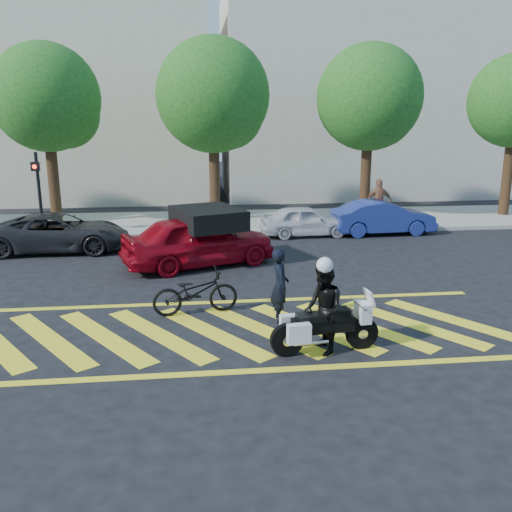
{
  "coord_description": "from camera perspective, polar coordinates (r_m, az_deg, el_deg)",
  "views": [
    {
      "loc": [
        -0.89,
        -10.74,
        4.43
      ],
      "look_at": [
        0.62,
        2.28,
        1.05
      ],
      "focal_mm": 38.0,
      "sensor_mm": 36.0,
      "label": 1
    }
  ],
  "objects": [
    {
      "name": "red_convertible",
      "position": [
        16.53,
        -6.06,
        1.64
      ],
      "size": [
        4.97,
        3.37,
        1.57
      ],
      "primitive_type": "imported",
      "rotation": [
        0.0,
        0.0,
        1.93
      ],
      "color": "maroon",
      "rests_on": "ground"
    },
    {
      "name": "parked_mid_right",
      "position": [
        20.74,
        5.22,
        3.71
      ],
      "size": [
        3.46,
        1.49,
        1.16
      ],
      "primitive_type": "imported",
      "rotation": [
        0.0,
        0.0,
        1.6
      ],
      "color": "silver",
      "rests_on": "ground"
    },
    {
      "name": "building_right",
      "position": [
        33.26,
        11.13,
        16.05
      ],
      "size": [
        16.0,
        8.0,
        11.0
      ],
      "primitive_type": "cube",
      "color": "beige",
      "rests_on": "ground"
    },
    {
      "name": "sidewalk",
      "position": [
        23.17,
        -4.3,
        3.59
      ],
      "size": [
        60.0,
        5.0,
        0.15
      ],
      "primitive_type": "cube",
      "color": "#9E998E",
      "rests_on": "ground"
    },
    {
      "name": "tree_left",
      "position": [
        23.46,
        -20.86,
        14.93
      ],
      "size": [
        4.2,
        4.2,
        7.26
      ],
      "color": "black",
      "rests_on": "ground"
    },
    {
      "name": "ground",
      "position": [
        11.65,
        -1.75,
        -7.9
      ],
      "size": [
        90.0,
        90.0,
        0.0
      ],
      "primitive_type": "plane",
      "color": "black",
      "rests_on": "ground"
    },
    {
      "name": "parked_right",
      "position": [
        21.55,
        13.18,
        3.98
      ],
      "size": [
        4.03,
        1.58,
        1.31
      ],
      "primitive_type": "imported",
      "rotation": [
        0.0,
        0.0,
        1.62
      ],
      "color": "navy",
      "rests_on": "ground"
    },
    {
      "name": "tree_center",
      "position": [
        22.83,
        -4.22,
        16.1
      ],
      "size": [
        4.6,
        4.6,
        7.56
      ],
      "color": "black",
      "rests_on": "ground"
    },
    {
      "name": "tree_right",
      "position": [
        24.02,
        12.09,
        15.63
      ],
      "size": [
        4.4,
        4.4,
        7.41
      ],
      "color": "black",
      "rests_on": "ground"
    },
    {
      "name": "bicycle",
      "position": [
        12.55,
        -6.4,
        -3.8
      ],
      "size": [
        2.06,
        1.01,
        1.04
      ],
      "primitive_type": "imported",
      "rotation": [
        0.0,
        0.0,
        1.74
      ],
      "color": "black",
      "rests_on": "ground"
    },
    {
      "name": "signal_pole",
      "position": [
        21.38,
        -21.93,
        6.68
      ],
      "size": [
        0.28,
        0.43,
        3.2
      ],
      "color": "black",
      "rests_on": "ground"
    },
    {
      "name": "parked_mid_left",
      "position": [
        19.46,
        -20.01,
        2.34
      ],
      "size": [
        4.58,
        2.12,
        1.27
      ],
      "primitive_type": "imported",
      "rotation": [
        0.0,
        0.0,
        1.57
      ],
      "color": "black",
      "rests_on": "ground"
    },
    {
      "name": "police_motorcycle",
      "position": [
        10.54,
        7.12,
        -7.42
      ],
      "size": [
        2.17,
        0.73,
        0.96
      ],
      "rotation": [
        0.0,
        0.0,
        0.11
      ],
      "color": "black",
      "rests_on": "ground"
    },
    {
      "name": "officer_moto",
      "position": [
        10.42,
        7.1,
        -5.59
      ],
      "size": [
        0.75,
        0.92,
        1.76
      ],
      "primitive_type": "imported",
      "rotation": [
        0.0,
        0.0,
        -1.46
      ],
      "color": "black",
      "rests_on": "ground"
    },
    {
      "name": "pedestrian_right",
      "position": [
        22.75,
        12.8,
        5.61
      ],
      "size": [
        1.1,
        0.52,
        1.84
      ],
      "primitive_type": "imported",
      "rotation": [
        0.0,
        0.0,
        3.08
      ],
      "color": "#9B6246",
      "rests_on": "sidewalk"
    },
    {
      "name": "officer_bike",
      "position": [
        11.95,
        2.54,
        -3.1
      ],
      "size": [
        0.41,
        0.61,
        1.65
      ],
      "primitive_type": "imported",
      "rotation": [
        0.0,
        0.0,
        1.6
      ],
      "color": "black",
      "rests_on": "ground"
    },
    {
      "name": "crosswalk",
      "position": [
        11.65,
        -1.94,
        -7.89
      ],
      "size": [
        12.33,
        4.0,
        0.01
      ],
      "color": "yellow",
      "rests_on": "ground"
    },
    {
      "name": "building_left",
      "position": [
        32.53,
        -19.9,
        14.64
      ],
      "size": [
        16.0,
        8.0,
        10.0
      ],
      "primitive_type": "cube",
      "color": "beige",
      "rests_on": "ground"
    }
  ]
}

